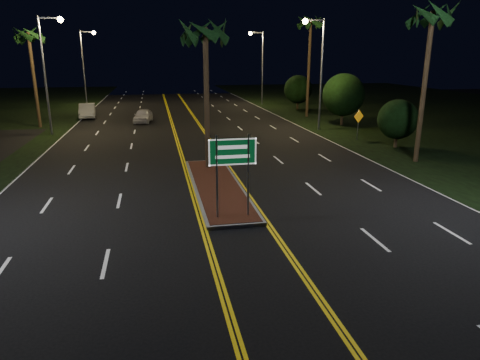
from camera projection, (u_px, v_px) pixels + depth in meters
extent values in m
plane|color=black|center=(248.00, 251.00, 13.98)|extent=(120.00, 120.00, 0.00)
cube|color=gray|center=(217.00, 187.00, 20.55)|extent=(2.25, 10.25, 0.15)
cube|color=#592819|center=(217.00, 185.00, 20.53)|extent=(2.00, 10.00, 0.02)
cylinder|color=gray|center=(217.00, 177.00, 16.01)|extent=(0.08, 0.08, 3.20)
cylinder|color=gray|center=(248.00, 176.00, 16.24)|extent=(0.08, 0.08, 3.20)
cube|color=#07471E|center=(233.00, 152.00, 15.86)|extent=(1.80, 0.04, 1.00)
cube|color=white|center=(233.00, 152.00, 15.84)|extent=(1.80, 0.01, 1.00)
cylinder|color=gray|center=(45.00, 77.00, 33.25)|extent=(0.18, 0.18, 9.00)
cube|color=gray|center=(49.00, 18.00, 32.18)|extent=(1.60, 0.12, 0.12)
sphere|color=#FFD272|center=(60.00, 20.00, 32.36)|extent=(0.44, 0.44, 0.44)
cylinder|color=gray|center=(83.00, 69.00, 52.08)|extent=(0.18, 0.18, 9.00)
cube|color=gray|center=(87.00, 32.00, 51.01)|extent=(1.60, 0.12, 0.12)
sphere|color=#FFD272|center=(94.00, 33.00, 51.19)|extent=(0.44, 0.44, 0.44)
cylinder|color=gray|center=(321.00, 76.00, 35.49)|extent=(0.18, 0.18, 9.00)
cube|color=gray|center=(315.00, 20.00, 34.12)|extent=(1.60, 0.12, 0.12)
sphere|color=#FFD272|center=(305.00, 21.00, 34.00)|extent=(0.44, 0.44, 0.44)
cylinder|color=gray|center=(262.00, 69.00, 54.32)|extent=(0.18, 0.18, 9.00)
cube|color=gray|center=(257.00, 33.00, 52.95)|extent=(1.60, 0.12, 0.12)
sphere|color=#FFD272|center=(250.00, 33.00, 52.83)|extent=(0.44, 0.44, 0.44)
cylinder|color=#382819|center=(207.00, 102.00, 22.81)|extent=(0.28, 0.28, 7.50)
cylinder|color=#382819|center=(34.00, 81.00, 36.82)|extent=(0.28, 0.28, 8.00)
cylinder|color=#382819|center=(424.00, 90.00, 24.54)|extent=(0.28, 0.28, 8.50)
cylinder|color=#382819|center=(309.00, 70.00, 43.29)|extent=(0.28, 0.28, 9.50)
cylinder|color=#382819|center=(396.00, 141.00, 29.56)|extent=(0.24, 0.24, 0.90)
sphere|color=black|center=(398.00, 119.00, 29.14)|extent=(2.70, 2.70, 2.70)
cylinder|color=#382819|center=(342.00, 118.00, 39.02)|extent=(0.24, 0.24, 1.26)
sphere|color=black|center=(343.00, 95.00, 38.43)|extent=(3.78, 3.78, 3.78)
cylinder|color=#382819|center=(298.00, 105.00, 50.30)|extent=(0.24, 0.24, 1.08)
sphere|color=black|center=(298.00, 89.00, 49.80)|extent=(3.24, 3.24, 3.24)
imported|color=silver|center=(143.00, 115.00, 40.60)|extent=(2.52, 4.62, 1.46)
imported|color=silver|center=(87.00, 110.00, 43.50)|extent=(2.66, 5.23, 1.68)
cylinder|color=gray|center=(358.00, 127.00, 32.03)|extent=(0.07, 0.07, 1.95)
cube|color=orange|center=(359.00, 116.00, 31.79)|extent=(0.89, 0.35, 0.94)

